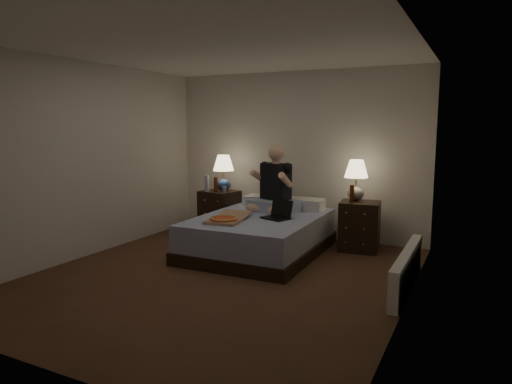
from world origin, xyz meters
The scene contains 19 objects.
floor centered at (0.00, 0.00, 0.00)m, with size 4.00×4.50×0.00m, color brown.
ceiling centered at (0.00, 0.00, 2.50)m, with size 4.00×4.50×0.00m, color white.
wall_back centered at (0.00, 2.25, 1.25)m, with size 4.00×2.50×0.00m, color silver.
wall_front centered at (0.00, -2.25, 1.25)m, with size 4.00×2.50×0.00m, color silver.
wall_left centered at (-2.00, 0.00, 1.25)m, with size 4.50×2.50×0.00m, color silver.
wall_right centered at (2.00, 0.00, 1.25)m, with size 4.50×2.50×0.00m, color silver.
bed centered at (-0.04, 1.08, 0.25)m, with size 1.49×1.98×0.50m, color #5669AD.
nightstand_left centered at (-1.08, 1.79, 0.34)m, with size 0.53×0.47×0.68m, color black.
nightstand_right centered at (1.12, 1.80, 0.34)m, with size 0.52×0.47×0.67m, color black.
lamp_left centered at (-1.01, 1.80, 0.96)m, with size 0.32×0.32×0.56m, color navy, non-canonical shape.
lamp_right centered at (1.04, 1.87, 0.95)m, with size 0.32×0.32×0.56m, color gray, non-canonical shape.
water_bottle centered at (-1.22, 1.65, 0.81)m, with size 0.07×0.07×0.25m, color silver.
soda_can centered at (-0.90, 1.63, 0.73)m, with size 0.07×0.07×0.10m, color #A1A29D.
beer_bottle_left centered at (-1.08, 1.68, 0.80)m, with size 0.06×0.06×0.23m, color #5C240D.
beer_bottle_right centered at (1.02, 1.74, 0.79)m, with size 0.06×0.06×0.23m, color #5D230D.
person centered at (-0.03, 1.52, 0.96)m, with size 0.66×0.52×0.93m, color black, non-canonical shape.
laptop centered at (0.22, 1.03, 0.62)m, with size 0.34×0.28×0.24m, color black, non-canonical shape.
pizza_box centered at (-0.26, 0.53, 0.54)m, with size 0.40×0.76×0.08m, color tan, non-canonical shape.
radiator centered at (1.93, 0.56, 0.20)m, with size 0.10×1.60×0.40m, color white.
Camera 1 is at (2.57, -4.26, 1.69)m, focal length 32.00 mm.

